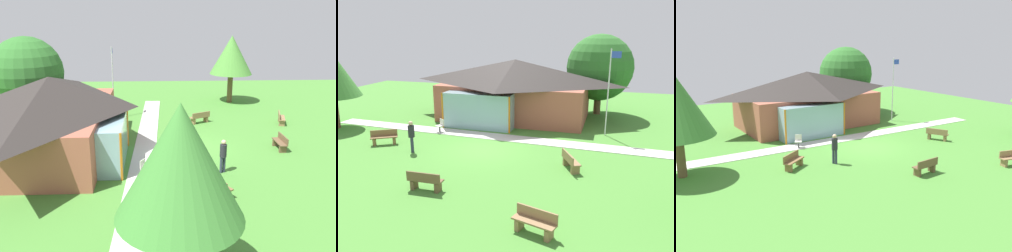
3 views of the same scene
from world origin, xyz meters
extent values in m
plane|color=#478433|center=(0.00, 0.00, 0.00)|extent=(44.00, 44.00, 0.00)
cube|color=#A35642|center=(-0.32, 7.63, 1.33)|extent=(10.48, 5.95, 2.65)
pyramid|color=#2D2826|center=(-0.32, 7.63, 3.51)|extent=(11.48, 6.95, 1.72)
cube|color=#8CB2BF|center=(-1.89, 4.06, 1.19)|extent=(4.72, 1.20, 2.39)
cylinder|color=orange|center=(-4.25, 3.46, 1.19)|extent=(0.12, 0.12, 2.39)
cylinder|color=orange|center=(0.47, 3.46, 1.19)|extent=(0.12, 0.12, 2.39)
cube|color=#BCB7B2|center=(0.00, 2.42, 0.01)|extent=(23.85, 2.28, 0.03)
cylinder|color=silver|center=(6.40, 4.85, 2.69)|extent=(0.08, 0.08, 5.38)
cube|color=blue|center=(6.70, 4.85, 5.03)|extent=(0.60, 0.02, 0.40)
cube|color=olive|center=(4.02, -7.20, 0.20)|extent=(0.27, 0.43, 0.39)
cube|color=olive|center=(4.60, -7.18, 0.66)|extent=(1.46, 0.48, 0.36)
cube|color=brown|center=(-5.81, -0.90, 0.45)|extent=(1.50, 1.17, 0.06)
cube|color=brown|center=(-5.35, -0.61, 0.20)|extent=(0.35, 0.42, 0.39)
cube|color=brown|center=(-6.28, -1.20, 0.20)|extent=(0.35, 0.42, 0.39)
cube|color=brown|center=(-5.91, -0.74, 0.66)|extent=(1.30, 0.85, 0.36)
cube|color=brown|center=(-0.47, -5.49, 0.45)|extent=(1.51, 0.48, 0.06)
cube|color=brown|center=(-1.02, -5.51, 0.20)|extent=(0.17, 0.40, 0.39)
cube|color=brown|center=(0.08, -5.48, 0.20)|extent=(0.17, 0.40, 0.39)
cube|color=brown|center=(-0.46, -5.68, 0.66)|extent=(1.50, 0.10, 0.36)
cube|color=olive|center=(5.03, -1.47, 0.45)|extent=(1.07, 1.54, 0.06)
cube|color=olive|center=(4.78, -0.98, 0.20)|extent=(0.43, 0.32, 0.39)
cube|color=olive|center=(5.28, -1.96, 0.20)|extent=(0.43, 0.32, 0.39)
cube|color=olive|center=(4.86, -1.55, 0.66)|extent=(0.74, 1.36, 0.36)
cube|color=beige|center=(-3.92, 2.31, 0.44)|extent=(0.60, 0.60, 0.04)
cube|color=beige|center=(-3.82, 2.48, 0.66)|extent=(0.40, 0.25, 0.40)
cylinder|color=#4C4C51|center=(-3.92, 2.31, 0.21)|extent=(0.10, 0.10, 0.42)
cylinder|color=#4C4C51|center=(-3.92, 2.31, 0.01)|extent=(0.36, 0.36, 0.02)
cylinder|color=#2D3347|center=(-3.53, -1.61, 0.42)|extent=(0.14, 0.14, 0.85)
cylinder|color=#2D3347|center=(-3.60, -1.45, 0.42)|extent=(0.14, 0.14, 0.85)
cylinder|color=#26262D|center=(-3.56, -1.53, 1.18)|extent=(0.34, 0.34, 0.65)
sphere|color=#D8AD8C|center=(-3.56, -1.53, 1.62)|extent=(0.24, 0.24, 0.24)
cylinder|color=brown|center=(-11.14, 1.23, 1.09)|extent=(0.47, 0.47, 2.17)
cylinder|color=brown|center=(5.57, 10.73, 0.88)|extent=(0.53, 0.53, 1.76)
sphere|color=#2D6B28|center=(5.57, 10.73, 3.66)|extent=(5.07, 5.07, 5.07)
camera|label=1|loc=(-20.21, 1.95, 7.73)|focal=38.80mm
camera|label=2|loc=(6.64, -17.16, 6.43)|focal=37.11mm
camera|label=3|loc=(-13.83, -17.64, 6.95)|focal=37.86mm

